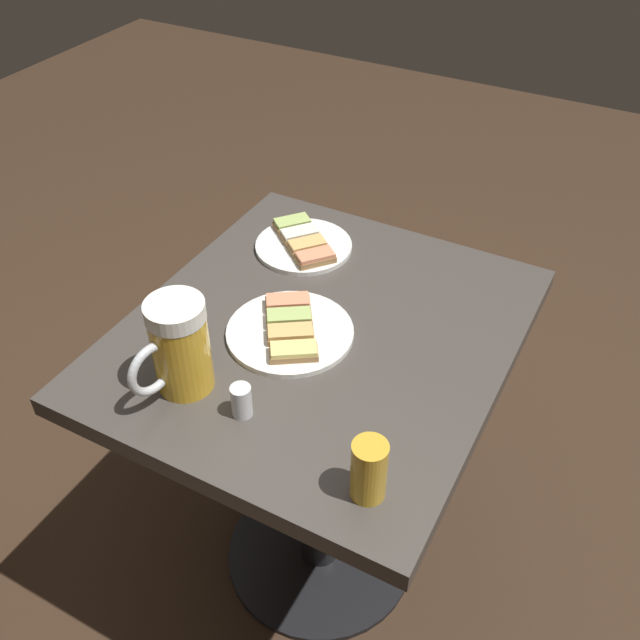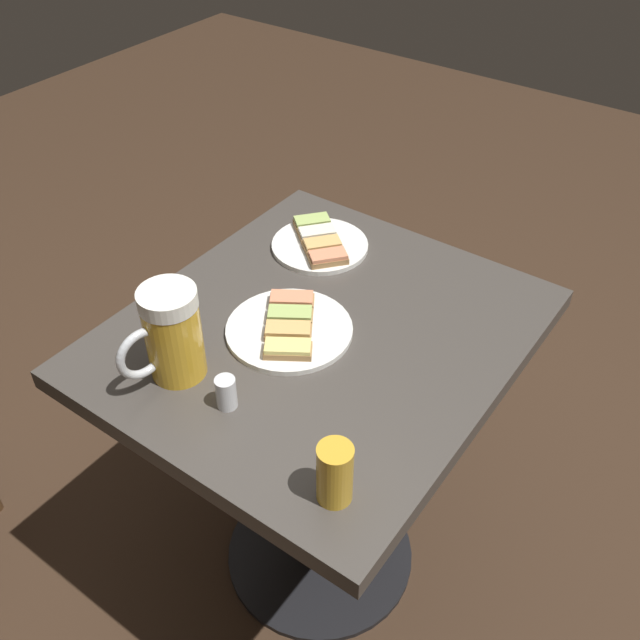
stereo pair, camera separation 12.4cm
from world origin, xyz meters
The scene contains 7 objects.
ground_plane centered at (0.00, 0.00, 0.00)m, with size 6.00×6.00×0.00m, color #382619.
cafe_table centered at (0.00, 0.00, 0.55)m, with size 0.65×0.74×0.72m.
plate_near centered at (-0.04, -0.04, 0.73)m, with size 0.22×0.22×0.03m.
plate_far centered at (-0.15, 0.21, 0.73)m, with size 0.20×0.20×0.03m.
beer_mug centered at (-0.13, -0.23, 0.80)m, with size 0.09×0.15×0.17m.
beer_glass_small centered at (0.22, -0.28, 0.77)m, with size 0.05×0.05×0.10m, color gold.
salt_shaker centered at (-0.01, -0.23, 0.75)m, with size 0.03×0.03×0.06m, color silver.
Camera 1 is at (0.45, -0.84, 1.54)m, focal length 39.91 mm.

